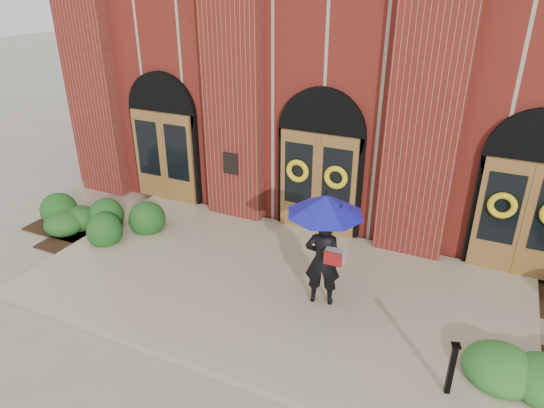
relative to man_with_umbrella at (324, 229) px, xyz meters
The scene contains 7 objects.
ground 2.07m from the man_with_umbrella, behind, with size 90.00×90.00×0.00m, color gray.
landing 2.01m from the man_with_umbrella, behind, with size 10.00×5.30×0.15m, color gray.
church_building 9.01m from the man_with_umbrella, 97.26° to the left, with size 16.20×12.53×7.00m.
man_with_umbrella is the anchor object (origin of this frame).
metal_post 3.08m from the man_with_umbrella, 27.94° to the right, with size 0.16×0.16×0.93m.
hedge_wall_left 6.47m from the man_with_umbrella, behind, with size 3.19×1.28×0.82m, color #1B4818.
hedge_front_left 6.39m from the man_with_umbrella, behind, with size 1.52×1.30×0.54m, color #1F4D1A.
Camera 1 is at (3.56, -7.43, 5.94)m, focal length 32.00 mm.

